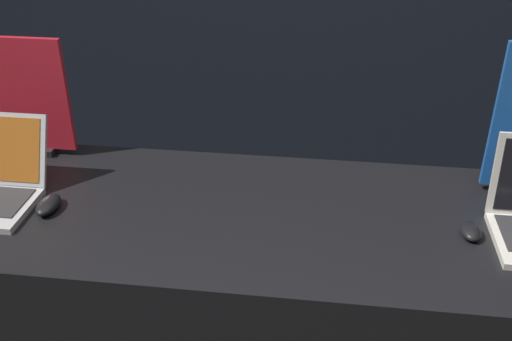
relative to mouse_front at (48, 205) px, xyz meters
The scene contains 4 objects.
display_counter 0.80m from the mouse_front, ahead, with size 2.19×0.75×0.87m.
mouse_front is the anchor object (origin of this frame).
promo_stand_front 0.47m from the mouse_front, 123.26° to the left, with size 0.37×0.07×0.43m.
mouse_back 1.27m from the mouse_front, ahead, with size 0.06×0.09×0.03m.
Camera 1 is at (0.18, -1.15, 1.89)m, focal length 42.00 mm.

